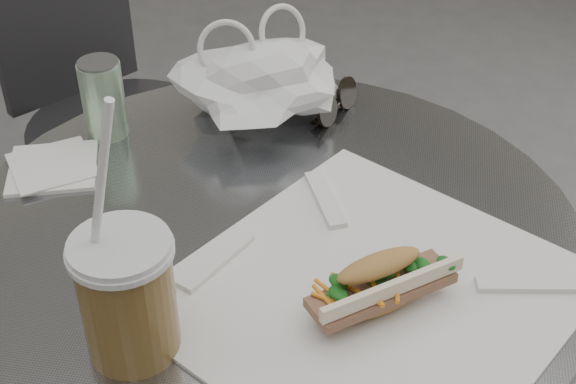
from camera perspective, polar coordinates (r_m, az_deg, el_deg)
cafe_table at (r=1.15m, az=-1.25°, el=-13.13°), size 0.76×0.76×0.74m
chair_far at (r=1.80m, az=-11.90°, el=1.43°), size 0.39×0.41×0.74m
sandwich_paper at (r=0.87m, az=5.88°, el=-7.19°), size 0.49×0.47×0.00m
banh_mi at (r=0.84m, az=6.58°, el=-6.59°), size 0.20×0.10×0.07m
iced_coffee at (r=0.78m, az=-11.37°, el=-7.18°), size 0.10×0.10×0.29m
sunglasses at (r=1.16m, az=3.41°, el=6.29°), size 0.10×0.06×0.05m
plastic_bag at (r=1.13m, az=-1.73°, el=7.66°), size 0.26×0.22×0.11m
napkin_stack at (r=1.10m, az=-16.39°, el=1.73°), size 0.15×0.15×0.01m
drink_can at (r=1.13m, az=-13.01°, el=6.50°), size 0.06×0.06×0.11m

